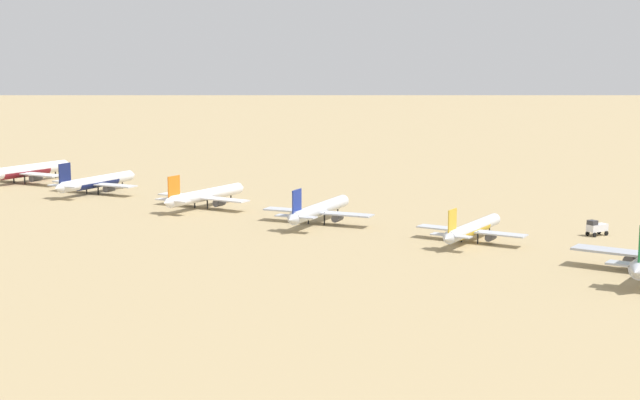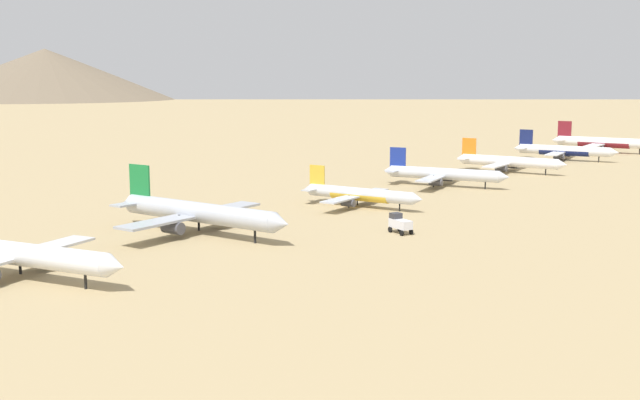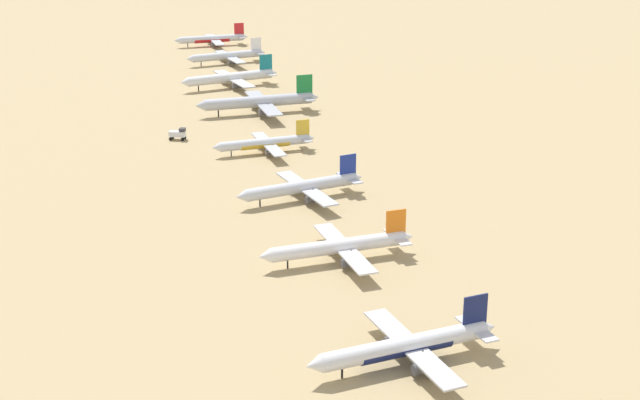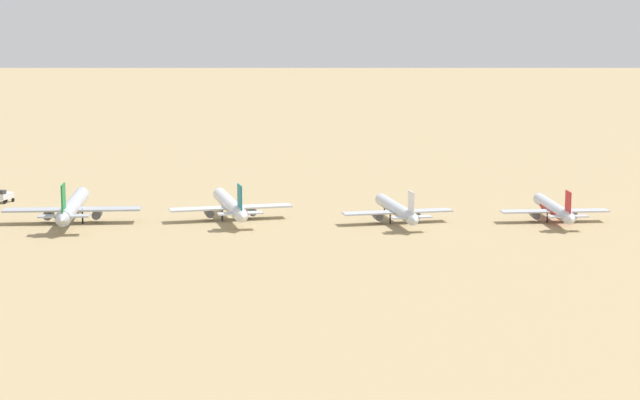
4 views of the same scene
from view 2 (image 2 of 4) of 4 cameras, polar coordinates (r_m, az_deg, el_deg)
name	(u,v)px [view 2 (image 2 of 4)]	position (r m, az deg, el deg)	size (l,w,h in m)	color
ground_plane	(344,207)	(188.27, 1.73, -0.50)	(2091.02, 2091.02, 0.00)	tan
parked_jet_2	(16,254)	(130.30, -21.14, -3.68)	(40.48, 32.94, 11.67)	silver
parked_jet_3	(197,213)	(157.46, -8.91, -0.91)	(44.43, 36.16, 12.81)	#B2B7C1
parked_jet_4	(359,194)	(187.52, 2.85, 0.42)	(32.48, 26.37, 9.37)	silver
parked_jet_5	(442,174)	(224.60, 8.85, 1.87)	(36.69, 29.84, 10.57)	silver
parked_jet_6	(508,162)	(260.65, 13.45, 2.72)	(36.76, 29.85, 10.60)	white
parked_jet_7	(563,151)	(303.47, 17.21, 3.44)	(37.81, 30.64, 10.92)	silver
parked_jet_8	(603,143)	(339.18, 19.81, 3.94)	(42.55, 34.53, 12.28)	white
service_truck	(400,223)	(157.53, 5.80, -1.67)	(5.70, 4.84, 3.90)	silver
desert_hill_1	(46,74)	(1064.53, -19.25, 8.60)	(327.06, 327.06, 63.58)	#70604C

